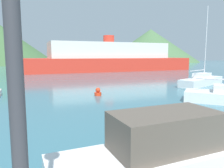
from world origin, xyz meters
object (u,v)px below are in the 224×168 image
at_px(motorboat_near, 198,152).
at_px(sailboat_inner, 202,80).
at_px(ferry_distant, 109,59).
at_px(buoy_marker, 98,92).

distance_m(motorboat_near, sailboat_inner, 20.10).
height_order(motorboat_near, ferry_distant, ferry_distant).
bearing_deg(sailboat_inner, buoy_marker, 166.02).
distance_m(motorboat_near, ferry_distant, 42.46).
xyz_separation_m(motorboat_near, buoy_marker, (-0.10, 12.53, -0.30)).
relative_size(sailboat_inner, ferry_distant, 0.24).
distance_m(ferry_distant, buoy_marker, 30.38).
bearing_deg(sailboat_inner, motorboat_near, -156.61).
relative_size(motorboat_near, buoy_marker, 12.80).
distance_m(sailboat_inner, ferry_distant, 26.18).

